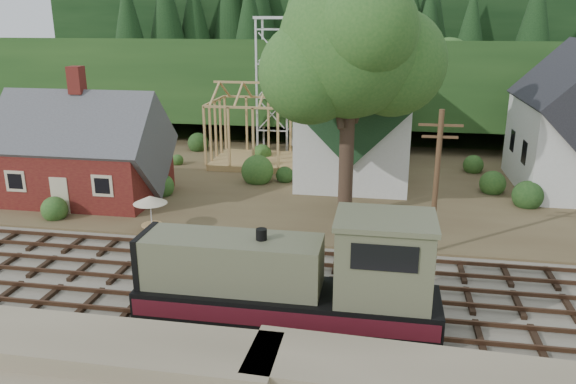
% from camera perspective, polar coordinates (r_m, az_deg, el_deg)
% --- Properties ---
extents(ground, '(140.00, 140.00, 0.00)m').
position_cam_1_polar(ground, '(27.01, -0.19, -9.99)').
color(ground, '#384C1E').
rests_on(ground, ground).
extents(railroad_bed, '(64.00, 11.00, 0.16)m').
position_cam_1_polar(railroad_bed, '(26.97, -0.19, -9.84)').
color(railroad_bed, '#726B5B').
rests_on(railroad_bed, ground).
extents(village_flat, '(64.00, 26.00, 0.30)m').
position_cam_1_polar(village_flat, '(43.58, 3.92, 1.03)').
color(village_flat, brown).
rests_on(village_flat, ground).
extents(hillside, '(70.00, 28.96, 12.74)m').
position_cam_1_polar(hillside, '(66.90, 6.10, 6.64)').
color(hillside, '#1E3F19').
rests_on(hillside, ground).
extents(ridge, '(80.00, 20.00, 12.00)m').
position_cam_1_polar(ridge, '(82.65, 6.88, 8.68)').
color(ridge, black).
rests_on(ridge, ground).
extents(depot, '(10.80, 7.41, 9.00)m').
position_cam_1_polar(depot, '(41.10, -19.93, 3.42)').
color(depot, '#551316').
rests_on(depot, village_flat).
extents(church, '(8.40, 15.17, 13.00)m').
position_cam_1_polar(church, '(43.94, 6.90, 7.81)').
color(church, silver).
rests_on(church, village_flat).
extents(timber_frame, '(8.20, 6.20, 6.99)m').
position_cam_1_polar(timber_frame, '(47.61, -2.73, 6.32)').
color(timber_frame, tan).
rests_on(timber_frame, village_flat).
extents(lattice_tower, '(3.20, 3.20, 12.12)m').
position_cam_1_polar(lattice_tower, '(52.65, -1.39, 14.83)').
color(lattice_tower, silver).
rests_on(lattice_tower, village_flat).
extents(big_tree, '(10.90, 8.40, 14.70)m').
position_cam_1_polar(big_tree, '(33.82, 6.57, 13.57)').
color(big_tree, '#38281E').
rests_on(big_tree, village_flat).
extents(telegraph_pole_near, '(2.20, 0.28, 8.00)m').
position_cam_1_polar(telegraph_pole_near, '(30.08, 14.82, 1.04)').
color(telegraph_pole_near, '#4C331E').
rests_on(telegraph_pole_near, ground).
extents(locomotive, '(12.30, 3.07, 4.91)m').
position_cam_1_polar(locomotive, '(23.24, 1.00, -8.81)').
color(locomotive, black).
rests_on(locomotive, railroad_bed).
extents(car_blue, '(1.54, 3.77, 1.28)m').
position_cam_1_polar(car_blue, '(41.80, -14.35, 0.92)').
color(car_blue, '#5A9FC2').
rests_on(car_blue, village_flat).
extents(car_green, '(4.04, 1.89, 1.28)m').
position_cam_1_polar(car_green, '(45.21, -24.54, 1.10)').
color(car_green, '#79A471').
rests_on(car_green, village_flat).
extents(patio_set, '(1.96, 1.96, 2.19)m').
position_cam_1_polar(patio_set, '(33.56, -13.83, -0.92)').
color(patio_set, silver).
rests_on(patio_set, village_flat).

